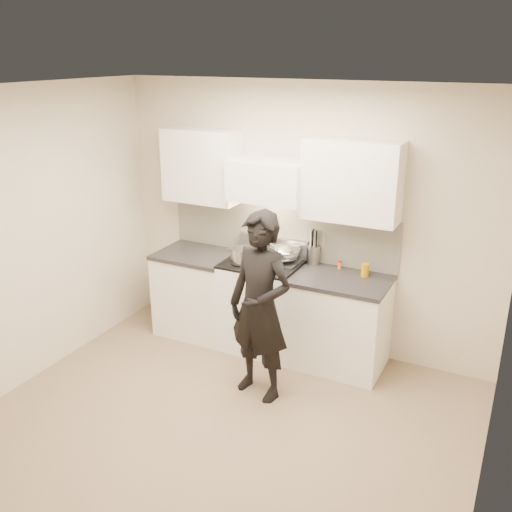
# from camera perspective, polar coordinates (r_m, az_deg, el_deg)

# --- Properties ---
(ground_plane) EXTENTS (4.00, 4.00, 0.00)m
(ground_plane) POSITION_cam_1_polar(r_m,az_deg,el_deg) (4.96, -3.63, -16.77)
(ground_plane) COLOR #826951
(room_shell) EXTENTS (4.04, 3.54, 2.70)m
(room_shell) POSITION_cam_1_polar(r_m,az_deg,el_deg) (4.53, -2.36, 2.46)
(room_shell) COLOR beige
(room_shell) RESTS_ON ground
(stove) EXTENTS (0.76, 0.65, 0.96)m
(stove) POSITION_cam_1_polar(r_m,az_deg,el_deg) (5.92, 0.64, -4.86)
(stove) COLOR white
(stove) RESTS_ON ground
(counter_right) EXTENTS (0.92, 0.67, 0.92)m
(counter_right) POSITION_cam_1_polar(r_m,az_deg,el_deg) (5.65, 8.28, -6.51)
(counter_right) COLOR white
(counter_right) RESTS_ON ground
(counter_left) EXTENTS (0.82, 0.67, 0.92)m
(counter_left) POSITION_cam_1_polar(r_m,az_deg,el_deg) (6.27, -5.81, -3.62)
(counter_left) COLOR white
(counter_left) RESTS_ON ground
(wok) EXTENTS (0.32, 0.39, 0.25)m
(wok) POSITION_cam_1_polar(r_m,az_deg,el_deg) (5.70, 2.87, 0.32)
(wok) COLOR #B5B6C3
(wok) RESTS_ON stove
(stock_pot) EXTENTS (0.31, 0.24, 0.15)m
(stock_pot) POSITION_cam_1_polar(r_m,az_deg,el_deg) (5.67, -1.43, 0.07)
(stock_pot) COLOR #B5B6C3
(stock_pot) RESTS_ON stove
(utensil_crock) EXTENTS (0.13, 0.13, 0.36)m
(utensil_crock) POSITION_cam_1_polar(r_m,az_deg,el_deg) (5.75, 5.75, 0.26)
(utensil_crock) COLOR #9F9F9F
(utensil_crock) RESTS_ON counter_right
(spice_jar) EXTENTS (0.04, 0.04, 0.09)m
(spice_jar) POSITION_cam_1_polar(r_m,az_deg,el_deg) (5.67, 8.37, -0.83)
(spice_jar) COLOR orange
(spice_jar) RESTS_ON counter_right
(oil_glass) EXTENTS (0.07, 0.07, 0.13)m
(oil_glass) POSITION_cam_1_polar(r_m,az_deg,el_deg) (5.52, 10.85, -1.38)
(oil_glass) COLOR #C18402
(oil_glass) RESTS_ON counter_right
(person) EXTENTS (0.70, 0.54, 1.71)m
(person) POSITION_cam_1_polar(r_m,az_deg,el_deg) (4.96, 0.42, -5.13)
(person) COLOR black
(person) RESTS_ON ground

